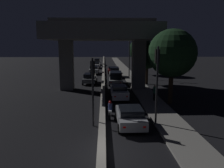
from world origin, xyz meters
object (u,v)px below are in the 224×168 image
Objects in this scene: car_white_second at (119,92)px; traffic_light_right_of_median at (157,73)px; traffic_light_left_of_median at (93,80)px; car_silver_lead at (130,116)px; street_lamp at (127,49)px; motorcycle_white_filtering_near at (110,111)px; car_dark_red_fifth at (112,70)px; pedestrian_on_sidewalk at (155,93)px; car_silver_third at (116,78)px; car_white_third_oncoming at (96,65)px; car_white_fourth_oncoming at (97,62)px; car_grey_lead_oncoming at (90,78)px; car_silver_second_oncoming at (94,70)px; car_silver_fourth at (114,72)px.

traffic_light_right_of_median is at bearing -166.39° from car_white_second.
car_silver_lead is at bearing -3.55° from traffic_light_left_of_median.
motorcycle_white_filtering_near is (-3.66, -22.01, -4.53)m from street_lamp.
pedestrian_on_sidewalk reaches higher than car_dark_red_fifth.
car_silver_third is at bearing -1.53° from motorcycle_white_filtering_near.
car_silver_lead is at bearing -179.61° from car_white_second.
car_silver_third reaches higher than car_white_third_oncoming.
pedestrian_on_sidewalk is at bearing 10.22° from car_white_fourth_oncoming.
car_white_fourth_oncoming is 2.32× the size of motorcycle_white_filtering_near.
traffic_light_right_of_median is 3.46× the size of pedestrian_on_sidewalk.
street_lamp reaches higher than car_white_fourth_oncoming.
car_grey_lead_oncoming is (-3.87, 0.78, -0.17)m from car_silver_third.
car_white_second reaches higher than motorcycle_white_filtering_near.
car_white_second is (-2.53, -15.85, -4.34)m from street_lamp.
car_white_fourth_oncoming is (-5.66, 49.67, -2.83)m from traffic_light_right_of_median.
street_lamp is (0.44, 23.68, 1.31)m from traffic_light_right_of_median.
car_silver_lead is at bearing 5.21° from car_white_fourth_oncoming.
traffic_light_right_of_median reaches higher than car_silver_lead.
car_grey_lead_oncoming reaches higher than car_silver_second_oncoming.
traffic_light_right_of_median is 30.34m from car_dark_red_fifth.
car_dark_red_fifth is (-0.06, 13.22, -0.28)m from car_silver_third.
car_grey_lead_oncoming is (-5.84, 17.68, -2.99)m from traffic_light_right_of_median.
car_silver_lead is at bearing 179.83° from car_dark_red_fifth.
traffic_light_left_of_median reaches higher than pedestrian_on_sidewalk.
street_lamp reaches higher than car_white_third_oncoming.
car_silver_lead is at bearing -139.77° from motorcycle_white_filtering_near.
traffic_light_right_of_median is 1.34× the size of car_silver_fourth.
pedestrian_on_sidewalk is at bearing 47.70° from traffic_light_left_of_median.
car_white_fourth_oncoming is 43.72m from pedestrian_on_sidewalk.
car_dark_red_fifth is at bearing 93.86° from traffic_light_right_of_median.
traffic_light_right_of_median reaches higher than car_silver_third.
motorcycle_white_filtering_near is (-1.40, -22.58, -0.36)m from car_silver_fourth.
traffic_light_left_of_median is at bearing 174.19° from car_silver_third.
car_white_fourth_oncoming is at bearing 8.98° from car_silver_fourth.
traffic_light_left_of_median is at bearing -101.72° from street_lamp.
car_white_third_oncoming reaches higher than car_silver_second_oncoming.
car_white_third_oncoming reaches higher than motorcycle_white_filtering_near.
car_grey_lead_oncoming reaches higher than car_silver_lead.
car_white_fourth_oncoming is at bearing 91.37° from traffic_light_left_of_median.
car_silver_third is 10.91m from pedestrian_on_sidewalk.
car_grey_lead_oncoming is at bearing 162.46° from car_dark_red_fifth.
car_silver_fourth is 22.63m from motorcycle_white_filtering_near.
car_silver_fourth reaches higher than car_grey_lead_oncoming.
car_white_third_oncoming is 2.65× the size of pedestrian_on_sidewalk.
car_dark_red_fifth is (-2.03, 30.11, -3.10)m from traffic_light_right_of_median.
car_silver_second_oncoming is (-5.76, 29.32, -3.01)m from traffic_light_right_of_median.
traffic_light_right_of_median is 41.18m from car_white_third_oncoming.
car_silver_fourth is at bearing 37.25° from car_silver_second_oncoming.
car_white_second is (-0.25, 7.98, 0.05)m from car_silver_lead.
traffic_light_right_of_median is at bearing -91.06° from street_lamp.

